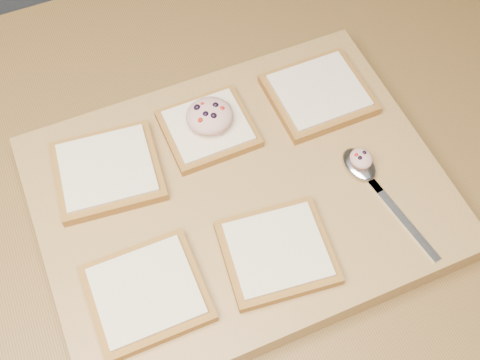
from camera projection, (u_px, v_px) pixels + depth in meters
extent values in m
plane|color=#515459|center=(215.00, 349.00, 1.59)|extent=(4.00, 4.00, 0.00)
cube|color=slate|center=(208.00, 294.00, 1.23)|extent=(1.90, 0.75, 0.84)
cube|color=brown|center=(193.00, 184.00, 0.84)|extent=(2.00, 0.80, 0.06)
cube|color=#A18145|center=(240.00, 197.00, 0.78)|extent=(0.50, 0.38, 0.04)
cube|color=olive|center=(108.00, 171.00, 0.76)|extent=(0.14, 0.13, 0.01)
cube|color=#FCE5C0|center=(106.00, 167.00, 0.75)|extent=(0.12, 0.11, 0.00)
cube|color=olive|center=(208.00, 129.00, 0.80)|extent=(0.12, 0.11, 0.01)
cube|color=#FCE5C0|center=(208.00, 125.00, 0.79)|extent=(0.10, 0.09, 0.00)
cube|color=olive|center=(318.00, 94.00, 0.83)|extent=(0.13, 0.12, 0.01)
cube|color=#FCE5C0|center=(319.00, 90.00, 0.82)|extent=(0.11, 0.10, 0.00)
cube|color=olive|center=(147.00, 293.00, 0.68)|extent=(0.13, 0.12, 0.01)
cube|color=#FCE5C0|center=(145.00, 291.00, 0.67)|extent=(0.11, 0.10, 0.00)
cube|color=olive|center=(277.00, 252.00, 0.71)|extent=(0.14, 0.13, 0.01)
cube|color=#FCE5C0|center=(277.00, 249.00, 0.70)|extent=(0.12, 0.11, 0.00)
ellipsoid|color=#D69D89|center=(210.00, 116.00, 0.78)|extent=(0.06, 0.06, 0.03)
sphere|color=black|center=(215.00, 106.00, 0.77)|extent=(0.01, 0.01, 0.01)
sphere|color=black|center=(197.00, 108.00, 0.77)|extent=(0.01, 0.01, 0.01)
sphere|color=black|center=(214.00, 116.00, 0.76)|extent=(0.01, 0.01, 0.01)
sphere|color=black|center=(206.00, 115.00, 0.77)|extent=(0.01, 0.01, 0.01)
sphere|color=#A5140C|center=(222.00, 109.00, 0.77)|extent=(0.01, 0.01, 0.01)
sphere|color=#A5140C|center=(203.00, 105.00, 0.77)|extent=(0.01, 0.01, 0.01)
sphere|color=#A5140C|center=(201.00, 120.00, 0.76)|extent=(0.01, 0.01, 0.01)
ellipsoid|color=silver|center=(359.00, 164.00, 0.77)|extent=(0.04, 0.06, 0.01)
cube|color=silver|center=(372.00, 182.00, 0.76)|extent=(0.02, 0.04, 0.00)
cube|color=silver|center=(401.00, 217.00, 0.74)|extent=(0.03, 0.14, 0.00)
ellipsoid|color=#D69D89|center=(361.00, 159.00, 0.76)|extent=(0.03, 0.03, 0.02)
sphere|color=black|center=(364.00, 153.00, 0.75)|extent=(0.01, 0.01, 0.01)
sphere|color=black|center=(360.00, 158.00, 0.75)|extent=(0.01, 0.01, 0.01)
sphere|color=#A5140C|center=(356.00, 155.00, 0.75)|extent=(0.01, 0.01, 0.01)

